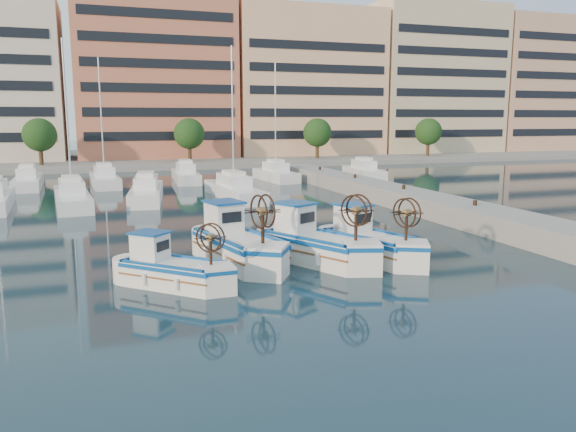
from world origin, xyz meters
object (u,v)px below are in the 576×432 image
Objects in this scene: fishing_boat_c at (315,242)px; fishing_boat_b at (237,243)px; fishing_boat_a at (171,268)px; fishing_boat_d at (370,241)px.

fishing_boat_b is at bearing 138.17° from fishing_boat_c.
fishing_boat_c is (3.24, -0.81, -0.02)m from fishing_boat_b.
fishing_boat_c reaches higher than fishing_boat_a.
fishing_boat_c is at bearing 154.19° from fishing_boat_d.
fishing_boat_d is (5.70, -1.12, -0.08)m from fishing_boat_b.
fishing_boat_c is (6.30, 1.65, 0.18)m from fishing_boat_a.
fishing_boat_a is at bearing 166.91° from fishing_boat_c.
fishing_boat_a is 6.51m from fishing_boat_c.
fishing_boat_a is 0.73× the size of fishing_boat_b.
fishing_boat_d is (8.76, 1.34, 0.12)m from fishing_boat_a.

